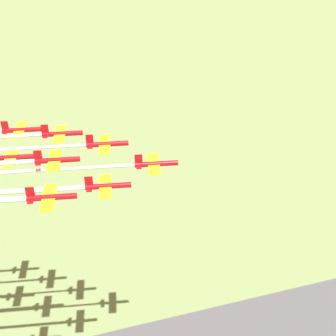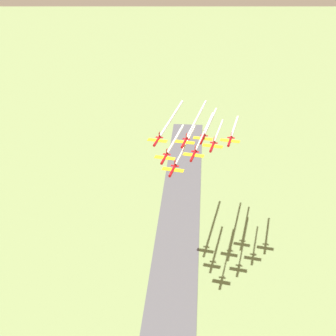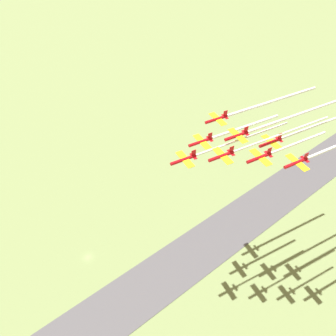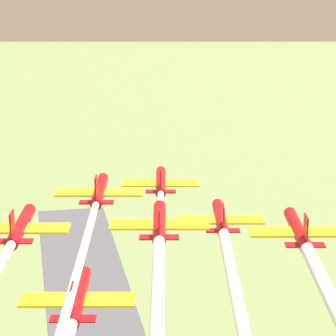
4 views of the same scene
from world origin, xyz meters
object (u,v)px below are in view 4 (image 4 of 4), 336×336
jet_7 (78,298)px  jet_4 (159,223)px  jet_2 (221,219)px  jet_5 (298,230)px  jet_1 (99,191)px  jet_0 (161,182)px  jet_3 (20,227)px

jet_7 → jet_4: bearing=59.5°
jet_2 → jet_7: jet_7 is taller
jet_5 → jet_2: bearing=120.5°
jet_1 → jet_7: 24.86m
jet_4 → jet_5: bearing=-0.0°
jet_0 → jet_1: (-5.94, 13.06, 2.48)m
jet_1 → jet_5: jet_1 is taller
jet_0 → jet_2: size_ratio=1.00×
jet_0 → jet_4: jet_4 is taller
jet_2 → jet_3: bearing=-150.5°
jet_1 → jet_3: size_ratio=1.00×
jet_1 → jet_5: (-22.66, -10.76, -0.55)m
jet_1 → jet_4: bearing=-59.5°
jet_5 → jet_7: jet_5 is taller
jet_2 → jet_5: bearing=-59.5°
jet_0 → jet_3: (-11.88, 26.11, 2.35)m
jet_4 → jet_7: 14.62m
jet_0 → jet_3: 28.79m
jet_1 → jet_2: size_ratio=1.00×
jet_1 → jet_7: size_ratio=1.00×
jet_2 → jet_4: (-5.94, 13.06, 3.73)m
jet_0 → jet_1: jet_1 is taller
jet_0 → jet_4: (-20.24, 14.21, 2.75)m
jet_2 → jet_1: bearing=180.0°
jet_2 → jet_3: (2.42, 24.96, 3.32)m
jet_4 → jet_5: (-8.36, -11.91, -0.82)m
jet_0 → jet_4: 24.88m
jet_2 → jet_7: 28.71m
jet_1 → jet_5: bearing=-29.5°
jet_1 → jet_2: 14.95m
jet_2 → jet_7: bearing=-120.5°
jet_5 → jet_7: (2.42, 24.96, -2.00)m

